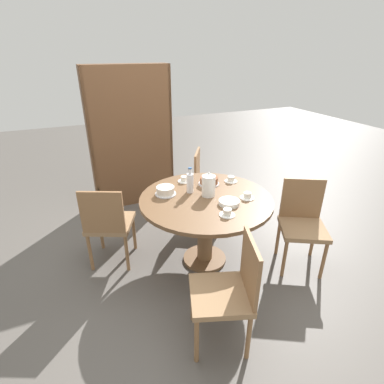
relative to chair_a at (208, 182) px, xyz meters
The scene contains 16 objects.
ground_plane 1.06m from the chair_a, 117.46° to the right, with size 14.00×14.00×0.00m, color #56514C.
dining_table 0.95m from the chair_a, 117.46° to the right, with size 1.26×1.26×0.73m.
chair_a is the anchor object (origin of this frame).
chair_b 1.41m from the chair_a, 159.18° to the right, with size 0.56×0.56×0.87m.
chair_c 1.88m from the chair_a, 111.62° to the right, with size 0.54×0.54×0.87m.
chair_d 1.31m from the chair_a, 71.29° to the right, with size 0.57×0.57×0.87m.
bookshelf 1.18m from the chair_a, 133.60° to the left, with size 1.09×0.28×1.84m.
coffee_pot 0.97m from the chair_a, 116.13° to the right, with size 0.13×0.13×0.24m.
water_bottle 0.92m from the chair_a, 128.29° to the right, with size 0.07×0.07×0.26m.
cake_main 0.70m from the chair_a, 115.55° to the right, with size 0.22×0.22×0.08m.
cake_second 1.03m from the chair_a, 140.89° to the right, with size 0.20×0.20×0.08m.
cup_a 1.05m from the chair_a, 94.85° to the right, with size 0.14×0.14×0.06m.
cup_b 0.69m from the chair_a, 140.02° to the right, with size 0.14×0.14×0.06m.
cup_c 1.31m from the chair_a, 109.02° to the right, with size 0.14×0.14×0.06m.
cup_d 0.66m from the chair_a, 92.59° to the right, with size 0.14×0.14×0.06m.
plate_stack 1.12m from the chair_a, 106.18° to the right, with size 0.19×0.19×0.04m.
Camera 1 is at (-1.13, -2.27, 2.00)m, focal length 28.00 mm.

